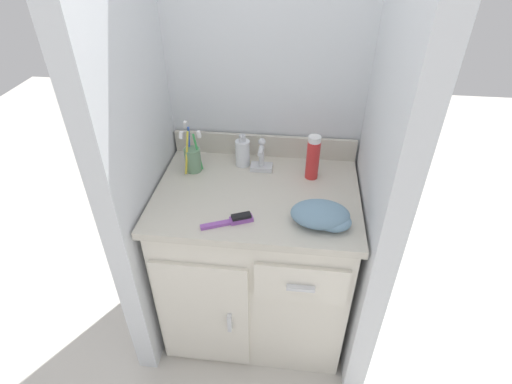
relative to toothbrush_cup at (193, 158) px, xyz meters
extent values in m
plane|color=beige|center=(0.28, -0.12, -0.82)|extent=(6.00, 6.00, 0.00)
cube|color=silver|center=(0.28, 0.21, 0.28)|extent=(0.97, 0.08, 2.20)
cube|color=silver|center=(-0.16, -0.12, 0.28)|extent=(0.08, 0.65, 2.20)
cube|color=silver|center=(0.72, -0.12, 0.28)|extent=(0.08, 0.65, 2.20)
cube|color=silver|center=(0.28, -0.12, -0.45)|extent=(0.76, 0.53, 0.73)
cube|color=silver|center=(0.10, -0.40, -0.49)|extent=(0.36, 0.02, 0.58)
cube|color=silver|center=(0.47, -0.40, -0.25)|extent=(0.33, 0.02, 0.17)
cube|color=silver|center=(0.21, -0.41, -0.49)|extent=(0.02, 0.02, 0.09)
cube|color=silver|center=(0.47, -0.41, -0.25)|extent=(0.10, 0.02, 0.01)
cube|color=beige|center=(0.28, -0.12, -0.07)|extent=(0.79, 0.57, 0.03)
ellipsoid|color=#B6B2A4|center=(0.28, -0.12, -0.13)|extent=(0.35, 0.26, 0.14)
cylinder|color=silver|center=(0.28, -0.12, -0.20)|extent=(0.03, 0.03, 0.01)
cube|color=beige|center=(0.28, 0.16, -0.01)|extent=(0.79, 0.02, 0.10)
cube|color=silver|center=(0.28, 0.04, -0.05)|extent=(0.09, 0.06, 0.02)
cylinder|color=silver|center=(0.28, 0.04, 0.00)|extent=(0.02, 0.02, 0.08)
cylinder|color=silver|center=(0.28, 0.01, 0.05)|extent=(0.02, 0.06, 0.02)
sphere|color=silver|center=(0.28, 0.05, 0.06)|extent=(0.03, 0.03, 0.03)
cylinder|color=gray|center=(0.00, 0.00, -0.01)|extent=(0.07, 0.07, 0.10)
cylinder|color=green|center=(0.02, 0.00, 0.03)|extent=(0.03, 0.01, 0.16)
cube|color=white|center=(0.04, 0.00, 0.11)|extent=(0.02, 0.02, 0.03)
cylinder|color=blue|center=(-0.02, 0.02, 0.04)|extent=(0.03, 0.03, 0.19)
cube|color=white|center=(-0.02, 0.03, 0.13)|extent=(0.01, 0.02, 0.03)
cylinder|color=yellow|center=(-0.01, -0.02, 0.04)|extent=(0.03, 0.04, 0.18)
cube|color=white|center=(-0.02, -0.04, 0.13)|extent=(0.01, 0.02, 0.03)
cylinder|color=white|center=(0.20, 0.07, 0.00)|extent=(0.06, 0.06, 0.11)
cylinder|color=silver|center=(0.20, 0.07, 0.07)|extent=(0.03, 0.03, 0.03)
cylinder|color=silver|center=(0.20, 0.05, 0.08)|extent=(0.01, 0.03, 0.01)
cylinder|color=red|center=(0.48, 0.01, 0.02)|extent=(0.05, 0.05, 0.16)
cylinder|color=white|center=(0.48, 0.01, 0.11)|extent=(0.05, 0.05, 0.02)
cube|color=purple|center=(0.16, -0.34, -0.05)|extent=(0.10, 0.06, 0.01)
cube|color=purple|center=(0.24, -0.30, -0.05)|extent=(0.09, 0.06, 0.02)
cube|color=black|center=(0.24, -0.30, -0.04)|extent=(0.07, 0.05, 0.01)
ellipsoid|color=#6B8EA8|center=(0.51, -0.28, -0.02)|extent=(0.20, 0.14, 0.08)
ellipsoid|color=#7095B0|center=(0.56, -0.30, -0.03)|extent=(0.12, 0.10, 0.05)
camera|label=1|loc=(0.42, -1.35, 0.85)|focal=28.00mm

